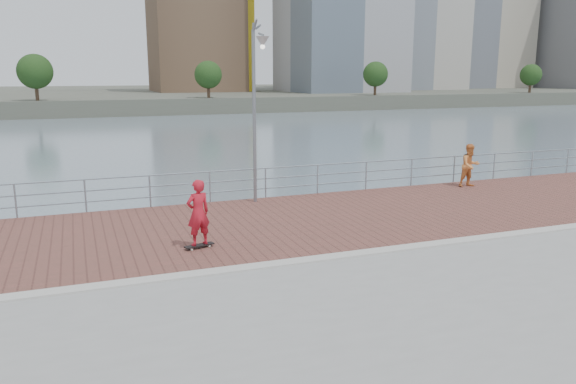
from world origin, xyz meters
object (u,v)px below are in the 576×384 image
object	(u,v)px
street_lamp	(258,81)
bystander	(470,165)
guardrail	(238,181)
skateboarder	(198,213)

from	to	relation	value
street_lamp	bystander	bearing A→B (deg)	-0.33
guardrail	street_lamp	world-z (taller)	street_lamp
guardrail	skateboarder	size ratio (longest dim) A/B	22.66
bystander	street_lamp	bearing A→B (deg)	-179.55
guardrail	bystander	bearing A→B (deg)	-6.06
bystander	skateboarder	bearing A→B (deg)	-159.94
guardrail	street_lamp	distance (m)	3.65
street_lamp	skateboarder	bearing A→B (deg)	-125.54
skateboarder	guardrail	bearing A→B (deg)	-130.60
street_lamp	skateboarder	size ratio (longest dim) A/B	3.42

